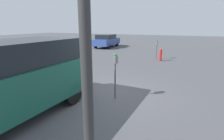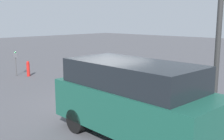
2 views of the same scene
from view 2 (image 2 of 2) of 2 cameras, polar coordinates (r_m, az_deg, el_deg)
ground_plane at (r=10.39m, az=-0.99°, el=-7.40°), size 80.00×80.00×0.00m
parking_meter_near at (r=10.33m, az=1.57°, el=-0.90°), size 0.21×0.12×1.56m
parking_meter_far at (r=16.60m, az=-19.02°, el=2.34°), size 0.21×0.12×1.38m
lamp_post at (r=9.25m, az=20.53°, el=1.90°), size 0.44×0.44×5.77m
parked_van at (r=7.39m, az=4.43°, el=-5.68°), size 4.69×2.17×2.07m
fire_hydrant at (r=16.35m, az=-16.67°, el=0.26°), size 0.17×0.17×0.86m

